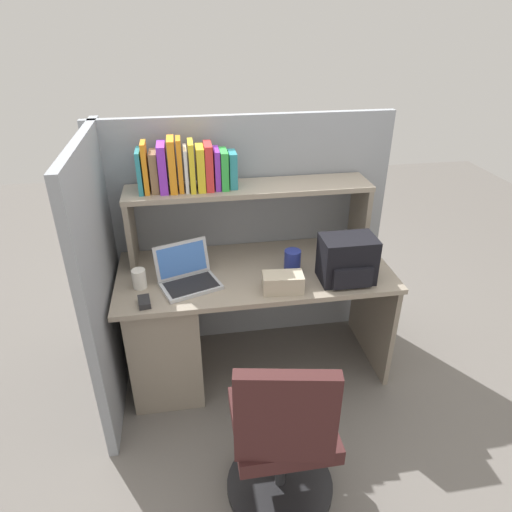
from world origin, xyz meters
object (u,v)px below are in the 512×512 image
snack_canister (292,261)px  office_chair (282,442)px  backpack (347,260)px  computer_mouse (144,302)px  laptop (187,276)px  tissue_box (283,282)px  paper_cup (139,279)px

snack_canister → office_chair: bearing=-105.1°
office_chair → backpack: bearing=-114.4°
computer_mouse → laptop: bearing=28.9°
backpack → snack_canister: 0.32m
computer_mouse → office_chair: office_chair is taller
backpack → snack_canister: (-0.28, 0.14, -0.06)m
tissue_box → snack_canister: bearing=67.3°
snack_canister → computer_mouse: bearing=-166.3°
office_chair → tissue_box: bearing=-91.5°
snack_canister → office_chair: (-0.24, -0.89, -0.41)m
laptop → snack_canister: bearing=3.0°
laptop → paper_cup: (-0.26, 0.00, 0.00)m
computer_mouse → snack_canister: bearing=5.8°
paper_cup → office_chair: (0.63, -0.86, -0.39)m
computer_mouse → paper_cup: (-0.03, 0.17, 0.04)m
laptop → office_chair: laptop is taller
laptop → computer_mouse: (-0.23, -0.17, -0.03)m
backpack → office_chair: backpack is taller
laptop → backpack: 0.89m
computer_mouse → office_chair: bearing=-57.0°
laptop → paper_cup: 0.26m
tissue_box → computer_mouse: bearing=-173.8°
backpack → paper_cup: 1.15m
computer_mouse → paper_cup: bearing=92.3°
computer_mouse → office_chair: size_ratio=0.11×
paper_cup → tissue_box: paper_cup is taller
laptop → tissue_box: laptop is taller
snack_canister → office_chair: office_chair is taller
backpack → paper_cup: (-1.15, 0.11, -0.07)m
laptop → paper_cup: laptop is taller
laptop → office_chair: size_ratio=0.40×
paper_cup → snack_canister: size_ratio=0.79×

